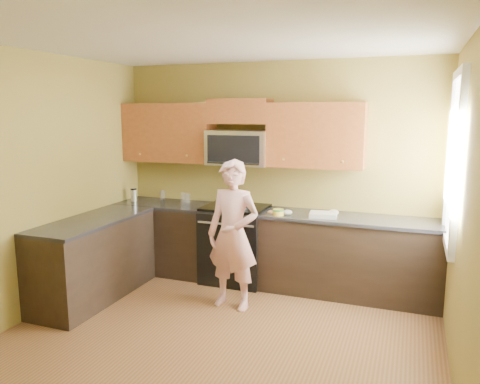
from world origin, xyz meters
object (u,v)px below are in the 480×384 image
at_px(microwave, 239,165).
at_px(travel_mug, 134,201).
at_px(woman, 233,235).
at_px(frying_pan, 239,208).
at_px(butter_tub, 278,215).
at_px(stove, 236,243).

height_order(microwave, travel_mug, microwave).
bearing_deg(woman, travel_mug, 162.86).
relative_size(woman, travel_mug, 9.38).
bearing_deg(microwave, frying_pan, -69.81).
bearing_deg(butter_tub, frying_pan, 167.69).
distance_m(stove, travel_mug, 1.51).
bearing_deg(stove, woman, -70.83).
height_order(frying_pan, travel_mug, travel_mug).
distance_m(frying_pan, butter_tub, 0.54).
xyz_separation_m(microwave, woman, (0.26, -0.88, -0.65)).
height_order(microwave, woman, microwave).
bearing_deg(microwave, woman, -73.40).
bearing_deg(butter_tub, microwave, 152.85).
distance_m(woman, frying_pan, 0.73).
relative_size(butter_tub, travel_mug, 0.75).
bearing_deg(stove, microwave, 90.00).
relative_size(frying_pan, butter_tub, 4.02).
bearing_deg(butter_tub, woman, -120.60).
distance_m(butter_tub, travel_mug, 2.05).
height_order(butter_tub, travel_mug, travel_mug).
height_order(stove, woman, woman).
bearing_deg(travel_mug, butter_tub, -4.50).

